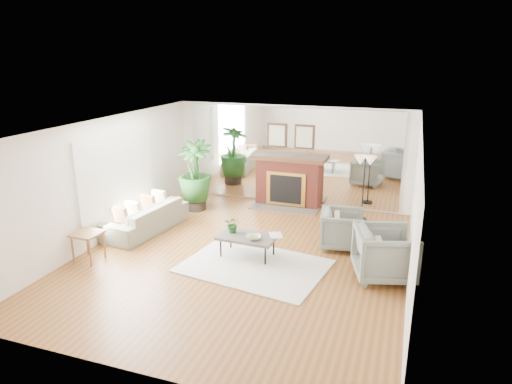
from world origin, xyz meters
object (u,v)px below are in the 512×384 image
at_px(sofa, 146,218).
at_px(coffee_table, 247,238).
at_px(armchair_back, 342,229).
at_px(potted_ficus, 195,173).
at_px(floor_lamp, 365,166).
at_px(fireplace, 288,180).
at_px(side_table, 87,237).
at_px(armchair_front, 385,254).

bearing_deg(sofa, coffee_table, 84.95).
relative_size(armchair_back, potted_ficus, 0.49).
relative_size(coffee_table, floor_lamp, 0.73).
distance_m(fireplace, side_table, 5.08).
height_order(fireplace, coffee_table, fireplace).
bearing_deg(sofa, fireplace, 144.57).
bearing_deg(armchair_back, armchair_front, -148.28).
relative_size(sofa, floor_lamp, 1.36).
bearing_deg(side_table, armchair_back, 26.27).
bearing_deg(floor_lamp, sofa, -153.21).
bearing_deg(armchair_back, coffee_table, 114.53).
bearing_deg(sofa, floor_lamp, 123.77).
xyz_separation_m(coffee_table, potted_ficus, (-2.15, 2.17, 0.53)).
distance_m(potted_ficus, floor_lamp, 4.03).
bearing_deg(armchair_back, potted_ficus, 65.19).
relative_size(fireplace, armchair_back, 2.43).
bearing_deg(potted_ficus, fireplace, 27.00).
bearing_deg(potted_ficus, coffee_table, -45.31).
height_order(fireplace, floor_lamp, fireplace).
xyz_separation_m(armchair_back, floor_lamp, (0.19, 1.70, 0.92)).
xyz_separation_m(side_table, floor_lamp, (4.56, 3.85, 0.83)).
bearing_deg(fireplace, floor_lamp, -14.16).
bearing_deg(floor_lamp, potted_ficus, -171.85).
height_order(coffee_table, sofa, sofa).
relative_size(fireplace, armchair_front, 2.08).
relative_size(fireplace, coffee_table, 1.84).
bearing_deg(potted_ficus, armchair_front, -25.17).
bearing_deg(sofa, armchair_front, 90.68).
relative_size(sofa, armchair_back, 2.46).
height_order(armchair_front, potted_ficus, potted_ficus).
relative_size(armchair_front, floor_lamp, 0.65).
relative_size(coffee_table, armchair_back, 1.32).
distance_m(fireplace, armchair_back, 2.79).
relative_size(fireplace, floor_lamp, 1.34).
bearing_deg(potted_ficus, armchair_back, -16.66).
bearing_deg(potted_ficus, side_table, -100.16).
bearing_deg(armchair_front, coffee_table, 73.13).
height_order(fireplace, armchair_back, fireplace).
bearing_deg(sofa, side_table, 0.09).
height_order(sofa, floor_lamp, floor_lamp).
xyz_separation_m(fireplace, potted_ficus, (-2.06, -1.05, 0.26)).
bearing_deg(coffee_table, sofa, 167.96).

